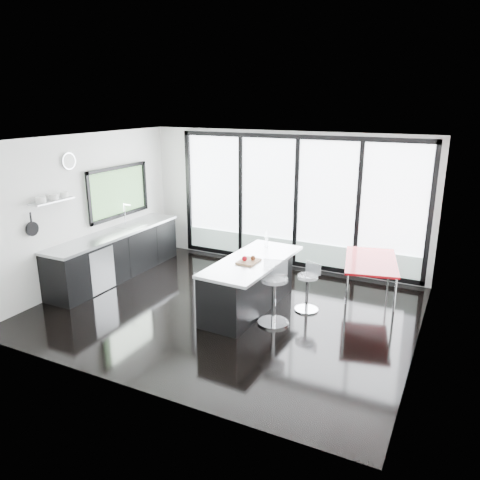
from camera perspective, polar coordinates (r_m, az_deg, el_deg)
The scene contains 11 objects.
floor at distance 7.96m, azimuth -1.62°, elevation -8.42°, with size 6.00×5.00×0.00m, color black.
ceiling at distance 7.23m, azimuth -1.81°, elevation 12.10°, with size 6.00×5.00×0.00m, color white.
wall_back at distance 9.59m, azimuth 6.71°, elevation 3.90°, with size 6.00×0.09×2.80m.
wall_front at distance 5.51m, azimuth -14.10°, elevation -4.88°, with size 6.00×0.00×2.80m, color silver.
wall_left at distance 9.37m, azimuth -17.22°, elevation 4.78°, with size 0.26×5.00×2.80m.
wall_right at distance 6.66m, azimuth 21.70°, elevation -1.80°, with size 0.00×5.00×2.80m, color silver.
counter_cabinets at distance 9.54m, azimuth -14.82°, elevation -1.66°, with size 0.69×3.24×1.36m.
island at distance 7.83m, azimuth 1.06°, elevation -5.30°, with size 0.99×2.18×1.14m.
bar_stool_near at distance 7.34m, azimuth 4.12°, elevation -7.39°, with size 0.49×0.49×0.78m, color silver.
bar_stool_far at distance 7.87m, azimuth 8.18°, elevation -6.39°, with size 0.40×0.40×0.63m, color silver.
red_table at distance 8.34m, azimuth 15.48°, elevation -4.92°, with size 0.84×1.46×0.78m, color #A30A10.
Camera 1 is at (3.41, -6.35, 3.38)m, focal length 35.00 mm.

